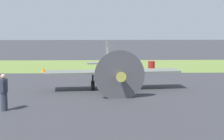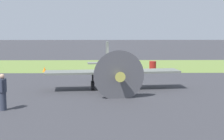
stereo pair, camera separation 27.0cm
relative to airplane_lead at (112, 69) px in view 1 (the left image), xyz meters
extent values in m
plane|color=#38383D|center=(-0.31, -1.05, -1.26)|extent=(160.00, 160.00, 0.00)
cube|color=olive|center=(-0.31, -12.72, -1.25)|extent=(120.00, 11.00, 0.01)
ellipsoid|color=slate|center=(0.02, -0.13, 0.01)|extent=(1.73, 6.00, 1.08)
cube|color=slate|center=(-0.02, 0.21, -0.13)|extent=(8.46, 2.40, 0.12)
cube|color=slate|center=(0.32, -2.81, 0.79)|extent=(0.19, 0.96, 1.65)
cube|color=slate|center=(0.32, -2.81, 0.09)|extent=(2.85, 1.09, 0.09)
cone|color=#B7B24C|center=(-0.34, 3.02, 0.01)|extent=(0.62, 0.67, 0.56)
cylinder|color=#4C4C51|center=(-0.32, 2.85, 0.01)|extent=(2.77, 0.35, 2.78)
ellipsoid|color=#8CB2C6|center=(-0.04, 0.38, 0.38)|extent=(0.74, 1.28, 0.61)
cylinder|color=black|center=(-1.29, 0.16, -0.96)|extent=(0.26, 0.61, 0.59)
cylinder|color=black|center=(-1.29, 0.16, -0.54)|extent=(0.10, 0.10, 0.84)
cylinder|color=black|center=(1.22, 0.44, -0.96)|extent=(0.26, 0.61, 0.59)
cylinder|color=black|center=(1.22, 0.44, -0.54)|extent=(0.10, 0.10, 0.84)
cylinder|color=black|center=(0.33, -2.90, -1.12)|extent=(0.13, 0.29, 0.28)
cylinder|color=#2D3342|center=(5.21, 5.32, -0.82)|extent=(0.30, 0.30, 0.88)
cylinder|color=#2D3342|center=(5.21, 5.32, -0.07)|extent=(0.38, 0.38, 0.62)
sphere|color=tan|center=(5.21, 5.32, 0.36)|extent=(0.23, 0.23, 0.23)
cylinder|color=#2D3342|center=(5.16, 5.57, -0.07)|extent=(0.11, 0.11, 0.59)
cylinder|color=#2D3342|center=(5.26, 5.06, -0.07)|extent=(0.11, 0.11, 0.59)
cylinder|color=maroon|center=(-3.71, -8.26, -0.81)|extent=(0.60, 0.60, 0.90)
cone|color=orange|center=(5.80, -7.97, -1.04)|extent=(0.36, 0.36, 0.44)
camera|label=1|loc=(0.58, 20.40, 2.62)|focal=52.47mm
camera|label=2|loc=(0.31, 20.40, 2.62)|focal=52.47mm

